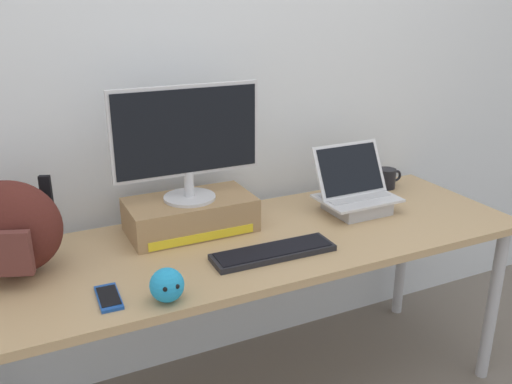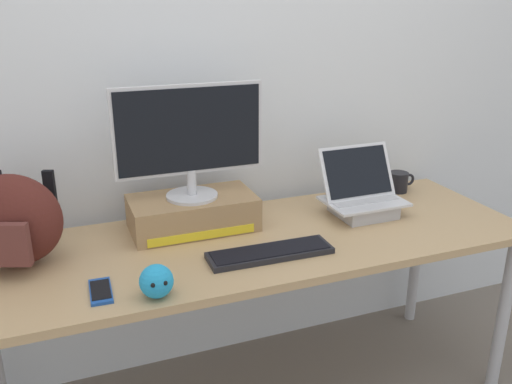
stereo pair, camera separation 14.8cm
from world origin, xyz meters
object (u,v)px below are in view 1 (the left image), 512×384
(desktop_monitor, at_px, (187,140))
(cell_phone, at_px, (109,297))
(plush_toy, at_px, (167,285))
(toner_box_yellow, at_px, (190,215))
(coffee_mug, at_px, (387,178))
(external_keyboard, at_px, (273,252))
(open_laptop, at_px, (356,198))
(messenger_backpack, at_px, (10,229))

(desktop_monitor, relative_size, cell_phone, 3.58)
(plush_toy, bearing_deg, toner_box_yellow, 63.00)
(coffee_mug, xyz_separation_m, plush_toy, (-1.20, -0.52, 0.01))
(desktop_monitor, bearing_deg, plush_toy, -116.77)
(toner_box_yellow, bearing_deg, external_keyboard, -60.45)
(coffee_mug, height_order, cell_phone, coffee_mug)
(coffee_mug, bearing_deg, cell_phone, -162.15)
(desktop_monitor, relative_size, plush_toy, 5.43)
(coffee_mug, bearing_deg, desktop_monitor, -175.95)
(open_laptop, distance_m, plush_toy, 0.97)
(toner_box_yellow, distance_m, desktop_monitor, 0.29)
(external_keyboard, bearing_deg, open_laptop, 24.91)
(plush_toy, bearing_deg, cell_phone, 151.92)
(desktop_monitor, bearing_deg, toner_box_yellow, 89.89)
(messenger_backpack, xyz_separation_m, coffee_mug, (1.59, 0.14, -0.11))
(open_laptop, xyz_separation_m, external_keyboard, (-0.49, -0.22, -0.04))
(messenger_backpack, xyz_separation_m, plush_toy, (0.39, -0.38, -0.10))
(plush_toy, bearing_deg, messenger_backpack, 135.77)
(open_laptop, bearing_deg, coffee_mug, 29.87)
(coffee_mug, bearing_deg, external_keyboard, -153.64)
(messenger_backpack, bearing_deg, external_keyboard, 3.45)
(toner_box_yellow, relative_size, desktop_monitor, 0.85)
(messenger_backpack, distance_m, coffee_mug, 1.60)
(desktop_monitor, bearing_deg, messenger_backpack, -172.82)
(desktop_monitor, bearing_deg, coffee_mug, 4.34)
(external_keyboard, height_order, coffee_mug, coffee_mug)
(toner_box_yellow, height_order, cell_phone, toner_box_yellow)
(external_keyboard, relative_size, coffee_mug, 3.38)
(open_laptop, distance_m, cell_phone, 1.09)
(external_keyboard, height_order, plush_toy, plush_toy)
(open_laptop, relative_size, cell_phone, 2.06)
(desktop_monitor, distance_m, coffee_mug, 1.02)
(open_laptop, xyz_separation_m, plush_toy, (-0.91, -0.34, -0.00))
(toner_box_yellow, xyz_separation_m, cell_phone, (-0.38, -0.37, -0.06))
(plush_toy, bearing_deg, open_laptop, 20.82)
(messenger_backpack, relative_size, coffee_mug, 2.92)
(cell_phone, bearing_deg, open_laptop, 16.18)
(toner_box_yellow, bearing_deg, cell_phone, -136.13)
(desktop_monitor, bearing_deg, external_keyboard, -60.07)
(messenger_backpack, bearing_deg, desktop_monitor, 27.56)
(external_keyboard, xyz_separation_m, coffee_mug, (0.79, 0.39, 0.03))
(coffee_mug, height_order, plush_toy, plush_toy)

